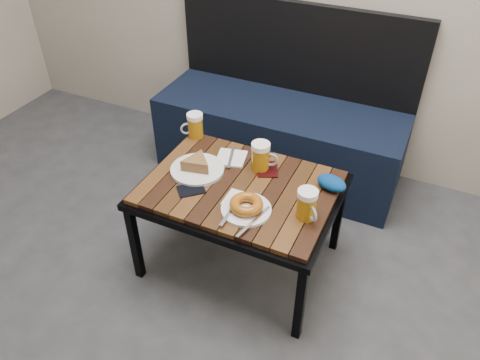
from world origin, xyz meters
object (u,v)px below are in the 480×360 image
at_px(beer_mug_centre, 261,156).
at_px(plate_bagel, 246,207).
at_px(passport_navy, 191,190).
at_px(cafe_table, 240,193).
at_px(beer_mug_left, 195,125).
at_px(plate_pie, 197,166).
at_px(bench, 280,131).
at_px(knit_pouch, 332,183).
at_px(beer_mug_right, 307,204).
at_px(passport_burgundy, 268,169).

xyz_separation_m(beer_mug_centre, plate_bagel, (0.06, -0.29, -0.04)).
bearing_deg(passport_navy, cafe_table, 81.60).
xyz_separation_m(beer_mug_left, plate_pie, (0.15, -0.25, -0.04)).
relative_size(cafe_table, beer_mug_left, 6.71).
bearing_deg(bench, knit_pouch, -54.09).
relative_size(beer_mug_left, plate_bagel, 0.47).
distance_m(bench, beer_mug_centre, 0.70).
height_order(beer_mug_right, plate_pie, beer_mug_right).
height_order(plate_pie, knit_pouch, plate_pie).
xyz_separation_m(beer_mug_centre, passport_navy, (-0.21, -0.26, -0.06)).
bearing_deg(cafe_table, plate_pie, 176.75).
xyz_separation_m(plate_bagel, passport_burgundy, (-0.03, 0.29, -0.02)).
height_order(passport_navy, knit_pouch, knit_pouch).
relative_size(beer_mug_right, passport_burgundy, 1.07).
distance_m(cafe_table, beer_mug_left, 0.46).
distance_m(plate_pie, passport_navy, 0.14).
xyz_separation_m(plate_pie, passport_navy, (0.04, -0.13, -0.02)).
bearing_deg(beer_mug_right, knit_pouch, 122.25).
height_order(cafe_table, knit_pouch, knit_pouch).
height_order(bench, plate_pie, bench).
height_order(bench, passport_navy, bench).
xyz_separation_m(beer_mug_centre, beer_mug_right, (0.29, -0.22, -0.00)).
bearing_deg(bench, plate_bagel, -78.04).
distance_m(beer_mug_right, passport_navy, 0.50).
bearing_deg(beer_mug_centre, bench, 87.09).
bearing_deg(plate_pie, bench, 81.81).
xyz_separation_m(beer_mug_right, plate_bagel, (-0.23, -0.07, -0.04)).
height_order(plate_pie, plate_bagel, plate_pie).
relative_size(passport_burgundy, knit_pouch, 0.92).
bearing_deg(passport_navy, beer_mug_right, 52.66).
xyz_separation_m(beer_mug_right, knit_pouch, (0.04, 0.22, -0.04)).
bearing_deg(knit_pouch, passport_burgundy, 178.22).
xyz_separation_m(beer_mug_centre, plate_pie, (-0.25, -0.14, -0.04)).
xyz_separation_m(cafe_table, plate_pie, (-0.22, 0.01, 0.07)).
distance_m(cafe_table, plate_pie, 0.23).
xyz_separation_m(cafe_table, passport_navy, (-0.17, -0.12, 0.05)).
distance_m(passport_navy, knit_pouch, 0.59).
xyz_separation_m(plate_bagel, knit_pouch, (0.27, 0.28, 0.01)).
relative_size(beer_mug_right, plate_bagel, 0.49).
bearing_deg(bench, beer_mug_centre, -77.76).
bearing_deg(bench, passport_navy, -94.41).
relative_size(beer_mug_centre, knit_pouch, 1.01).
relative_size(bench, beer_mug_left, 11.19).
distance_m(plate_pie, knit_pouch, 0.59).
bearing_deg(knit_pouch, plate_pie, -167.10).
relative_size(bench, knit_pouch, 10.61).
xyz_separation_m(cafe_table, beer_mug_left, (-0.36, 0.26, 0.11)).
distance_m(bench, beer_mug_left, 0.64).
bearing_deg(passport_burgundy, beer_mug_left, 143.78).
bearing_deg(plate_bagel, passport_burgundy, 95.06).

